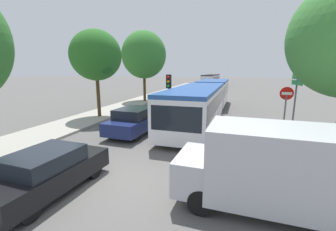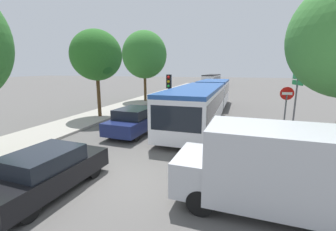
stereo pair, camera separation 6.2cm
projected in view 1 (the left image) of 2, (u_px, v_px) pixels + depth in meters
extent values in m
plane|color=#565451|center=(120.00, 178.00, 7.89)|extent=(200.00, 200.00, 0.00)
cube|color=#9E998E|center=(156.00, 95.00, 31.77)|extent=(3.20, 56.86, 0.14)
cube|color=silver|center=(196.00, 107.00, 14.51)|extent=(2.87, 9.93, 2.13)
cube|color=black|center=(196.00, 101.00, 14.43)|extent=(2.88, 9.54, 0.94)
cube|color=#234C93|center=(197.00, 89.00, 14.27)|extent=(2.87, 9.93, 0.21)
cube|color=silver|center=(213.00, 93.00, 23.23)|extent=(2.80, 6.81, 2.13)
cube|color=black|center=(213.00, 89.00, 23.16)|extent=(2.81, 6.54, 0.94)
cube|color=#234C93|center=(214.00, 81.00, 23.00)|extent=(2.80, 6.81, 0.21)
cylinder|color=black|center=(208.00, 97.00, 19.60)|extent=(1.98, 1.08, 1.96)
cube|color=black|center=(176.00, 119.00, 9.89)|extent=(2.33, 0.16, 1.14)
cylinder|color=black|center=(206.00, 134.00, 11.40)|extent=(0.33, 1.05, 1.04)
cylinder|color=black|center=(165.00, 130.00, 12.06)|extent=(0.33, 1.05, 1.04)
cylinder|color=black|center=(218.00, 112.00, 17.29)|extent=(0.33, 1.05, 1.04)
cylinder|color=black|center=(190.00, 110.00, 17.96)|extent=(0.33, 1.05, 1.04)
cylinder|color=black|center=(224.00, 101.00, 23.07)|extent=(0.33, 1.05, 1.04)
cylinder|color=black|center=(202.00, 100.00, 23.73)|extent=(0.33, 1.05, 1.04)
cube|color=silver|center=(211.00, 80.00, 52.10)|extent=(3.22, 11.62, 2.00)
cube|color=black|center=(211.00, 78.00, 52.02)|extent=(3.20, 11.05, 0.84)
cube|color=black|center=(211.00, 75.00, 51.87)|extent=(3.22, 11.62, 0.20)
cylinder|color=black|center=(209.00, 82.00, 56.10)|extent=(0.36, 1.01, 1.00)
cylinder|color=black|center=(218.00, 82.00, 55.39)|extent=(0.36, 1.01, 1.00)
cylinder|color=black|center=(203.00, 84.00, 49.43)|extent=(0.36, 1.01, 1.00)
cylinder|color=black|center=(213.00, 84.00, 48.72)|extent=(0.36, 1.01, 1.00)
cube|color=black|center=(49.00, 175.00, 6.91)|extent=(1.91, 4.01, 0.63)
cube|color=black|center=(44.00, 159.00, 6.71)|extent=(1.66, 2.14, 0.48)
cylinder|color=black|center=(63.00, 164.00, 8.34)|extent=(0.24, 0.61, 0.60)
cylinder|color=black|center=(94.00, 170.00, 7.87)|extent=(0.24, 0.61, 0.60)
cylinder|color=black|center=(29.00, 211.00, 5.57)|extent=(0.24, 0.61, 0.60)
cube|color=navy|center=(135.00, 123.00, 13.33)|extent=(2.14, 4.49, 0.71)
cube|color=black|center=(134.00, 113.00, 13.11)|extent=(1.85, 2.40, 0.54)
cylinder|color=black|center=(135.00, 121.00, 14.94)|extent=(0.27, 0.68, 0.67)
cylinder|color=black|center=(157.00, 123.00, 14.42)|extent=(0.27, 0.68, 0.67)
cylinder|color=black|center=(111.00, 132.00, 12.37)|extent=(0.27, 0.68, 0.67)
cylinder|color=black|center=(136.00, 135.00, 11.84)|extent=(0.27, 0.68, 0.67)
cube|color=#284799|center=(165.00, 107.00, 19.04)|extent=(1.97, 4.13, 0.65)
cube|color=black|center=(165.00, 101.00, 18.84)|extent=(1.70, 2.21, 0.50)
cylinder|color=black|center=(163.00, 107.00, 20.52)|extent=(0.25, 0.63, 0.61)
cylinder|color=black|center=(178.00, 108.00, 20.04)|extent=(0.25, 0.63, 0.61)
cylinder|color=black|center=(151.00, 112.00, 18.16)|extent=(0.25, 0.63, 0.61)
cylinder|color=black|center=(168.00, 114.00, 17.67)|extent=(0.25, 0.63, 0.61)
cube|color=tan|center=(183.00, 98.00, 24.93)|extent=(2.10, 4.42, 0.70)
cube|color=black|center=(183.00, 92.00, 24.71)|extent=(1.82, 2.36, 0.53)
cylinder|color=black|center=(180.00, 99.00, 26.51)|extent=(0.27, 0.67, 0.66)
cylinder|color=black|center=(193.00, 99.00, 26.00)|extent=(0.27, 0.67, 0.66)
cylinder|color=black|center=(173.00, 102.00, 23.98)|extent=(0.27, 0.67, 0.66)
cylinder|color=black|center=(187.00, 102.00, 23.46)|extent=(0.27, 0.67, 0.66)
cube|color=white|center=(196.00, 92.00, 30.99)|extent=(1.96, 4.11, 0.65)
cube|color=black|center=(196.00, 88.00, 30.79)|extent=(1.70, 2.20, 0.50)
cylinder|color=black|center=(193.00, 93.00, 32.47)|extent=(0.25, 0.62, 0.61)
cylinder|color=black|center=(203.00, 94.00, 31.99)|extent=(0.25, 0.62, 0.61)
cylinder|color=black|center=(188.00, 95.00, 30.11)|extent=(0.25, 0.62, 0.61)
cylinder|color=black|center=(199.00, 96.00, 29.63)|extent=(0.25, 0.62, 0.61)
cube|color=#B7BABF|center=(201.00, 89.00, 36.85)|extent=(1.93, 4.06, 0.64)
cube|color=black|center=(201.00, 85.00, 36.64)|extent=(1.68, 2.17, 0.49)
cylinder|color=black|center=(199.00, 90.00, 38.30)|extent=(0.25, 0.62, 0.60)
cylinder|color=black|center=(207.00, 90.00, 37.83)|extent=(0.25, 0.62, 0.60)
cylinder|color=black|center=(195.00, 91.00, 35.97)|extent=(0.25, 0.62, 0.60)
cylinder|color=black|center=(204.00, 91.00, 35.50)|extent=(0.25, 0.62, 0.60)
cube|color=#B7BABF|center=(290.00, 166.00, 5.76)|extent=(4.19, 2.19, 2.00)
cube|color=#B7BABF|center=(194.00, 169.00, 6.66)|extent=(0.99, 1.94, 1.00)
cylinder|color=black|center=(202.00, 202.00, 5.85)|extent=(0.73, 0.27, 0.72)
cylinder|color=black|center=(211.00, 174.00, 7.41)|extent=(0.73, 0.27, 0.72)
cylinder|color=black|center=(328.00, 192.00, 6.35)|extent=(0.73, 0.27, 0.72)
cylinder|color=#56595E|center=(169.00, 100.00, 14.99)|extent=(0.12, 0.12, 3.40)
cube|color=black|center=(169.00, 81.00, 14.73)|extent=(0.33, 0.26, 0.90)
sphere|color=red|center=(168.00, 77.00, 14.53)|extent=(0.18, 0.18, 0.18)
sphere|color=#EAAD14|center=(168.00, 82.00, 14.59)|extent=(0.18, 0.18, 0.18)
sphere|color=green|center=(168.00, 86.00, 14.64)|extent=(0.18, 0.18, 0.18)
cylinder|color=#56595E|center=(284.00, 116.00, 12.31)|extent=(0.08, 0.08, 2.40)
cylinder|color=red|center=(287.00, 93.00, 12.05)|extent=(0.70, 0.03, 0.70)
cube|color=white|center=(287.00, 93.00, 12.04)|extent=(0.50, 0.04, 0.14)
cylinder|color=#56595E|center=(295.00, 102.00, 13.56)|extent=(0.10, 0.10, 3.60)
cube|color=#197A38|center=(298.00, 77.00, 13.25)|extent=(0.29, 1.39, 0.28)
cube|color=#197A38|center=(297.00, 83.00, 13.32)|extent=(0.29, 1.39, 0.28)
cylinder|color=#51381E|center=(98.00, 97.00, 17.23)|extent=(0.27, 0.27, 3.36)
ellipsoid|color=#286623|center=(96.00, 55.00, 16.60)|extent=(3.77, 3.77, 3.72)
ellipsoid|color=#1E561E|center=(100.00, 63.00, 16.33)|extent=(2.26, 2.26, 2.05)
cylinder|color=#51381E|center=(145.00, 87.00, 25.81)|extent=(0.31, 0.31, 3.34)
ellipsoid|color=#33752D|center=(144.00, 55.00, 25.07)|extent=(4.96, 4.96, 5.24)
ellipsoid|color=#33752D|center=(141.00, 62.00, 24.77)|extent=(2.98, 2.98, 2.88)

